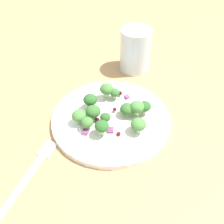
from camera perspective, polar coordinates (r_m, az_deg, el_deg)
ground_plane at (r=55.99cm, az=0.55°, el=-1.77°), size 180.00×180.00×2.00cm
plate at (r=53.71cm, az=0.00°, el=-1.42°), size 23.88×23.88×1.70cm
dressing_pool at (r=53.40cm, az=0.00°, el=-1.08°), size 13.85×13.85×0.20cm
broccoli_floret_0 at (r=52.33cm, az=5.38°, el=1.04°), size 2.90×2.90×2.93cm
broccoli_floret_1 at (r=51.06cm, az=-1.18°, el=-1.29°), size 2.07×2.07×2.09cm
broccoli_floret_2 at (r=52.65cm, az=3.30°, el=0.57°), size 2.92×2.92×2.96cm
broccoli_floret_3 at (r=50.28cm, az=-5.35°, el=-2.24°), size 2.36×2.36×2.39cm
broccoli_floret_4 at (r=53.24cm, az=7.05°, el=1.17°), size 2.53×2.53×2.56cm
broccoli_floret_5 at (r=53.81cm, az=-4.68°, el=2.58°), size 2.87×2.87×2.91cm
broccoli_floret_6 at (r=51.48cm, az=-4.04°, el=0.07°), size 2.90×2.90×2.94cm
broccoli_floret_7 at (r=56.26cm, az=0.57°, el=4.15°), size 2.14×2.14×2.17cm
broccoli_floret_8 at (r=51.48cm, az=-7.04°, el=-0.86°), size 2.89×2.89×2.93cm
broccoli_floret_9 at (r=48.51cm, az=-2.21°, el=-3.11°), size 2.67×2.67×2.70cm
broccoli_floret_10 at (r=49.48cm, az=5.68°, el=-2.72°), size 2.92×2.92×2.95cm
broccoli_floret_11 at (r=56.20cm, az=-1.15°, el=4.88°), size 2.91×2.91×2.94cm
cranberry_0 at (r=53.75cm, az=0.50°, el=0.56°), size 0.79×0.79×0.79cm
cranberry_1 at (r=51.87cm, az=-3.21°, el=-1.63°), size 0.82×0.82×0.82cm
cranberry_2 at (r=57.65cm, az=1.74°, el=4.09°), size 0.92×0.92×0.92cm
cranberry_3 at (r=51.49cm, az=5.38°, el=-2.59°), size 0.98×0.98×0.98cm
cranberry_4 at (r=49.69cm, az=1.43°, el=-4.68°), size 0.81×0.81×0.81cm
onion_bit_0 at (r=50.38cm, az=-5.70°, el=-4.20°), size 1.37×1.42×0.31cm
onion_bit_1 at (r=52.26cm, az=-5.01°, el=-2.13°), size 1.36×1.35×0.56cm
onion_bit_2 at (r=57.32cm, az=3.45°, el=3.21°), size 1.17×1.24×0.54cm
onion_bit_3 at (r=50.51cm, az=-0.31°, el=-3.87°), size 1.78×1.70×0.46cm
fork at (r=48.13cm, az=-17.63°, el=-12.99°), size 18.63×5.05×0.50cm
water_glass at (r=66.52cm, az=5.02°, el=13.14°), size 7.50×7.50×10.45cm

